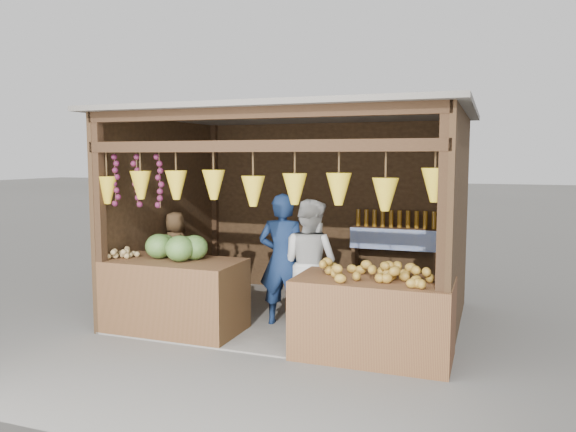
% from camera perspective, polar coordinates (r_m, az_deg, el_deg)
% --- Properties ---
extents(ground, '(80.00, 80.00, 0.00)m').
position_cam_1_polar(ground, '(7.48, 0.91, -10.20)').
color(ground, '#514F49').
rests_on(ground, ground).
extents(stall_structure, '(4.30, 3.30, 2.66)m').
position_cam_1_polar(stall_structure, '(7.17, 0.57, 2.63)').
color(stall_structure, slate).
rests_on(stall_structure, ground).
extents(back_shelf, '(1.25, 0.32, 1.32)m').
position_cam_1_polar(back_shelf, '(8.26, 10.79, -2.55)').
color(back_shelf, '#382314').
rests_on(back_shelf, ground).
extents(counter_left, '(1.66, 0.85, 0.87)m').
position_cam_1_polar(counter_left, '(6.93, -11.59, -7.92)').
color(counter_left, '#452D17').
rests_on(counter_left, ground).
extents(counter_right, '(1.62, 0.85, 0.83)m').
position_cam_1_polar(counter_right, '(6.01, 8.61, -10.21)').
color(counter_right, '#532F1B').
rests_on(counter_right, ground).
extents(stool, '(0.29, 0.29, 0.27)m').
position_cam_1_polar(stool, '(8.20, -11.26, -7.89)').
color(stool, black).
rests_on(stool, ground).
extents(man_standing, '(0.65, 0.47, 1.65)m').
position_cam_1_polar(man_standing, '(6.93, -0.55, -4.49)').
color(man_standing, '#122345').
rests_on(man_standing, ground).
extents(woman_standing, '(0.92, 0.81, 1.58)m').
position_cam_1_polar(woman_standing, '(6.88, 2.23, -4.85)').
color(woman_standing, silver).
rests_on(woman_standing, ground).
extents(vendor_seated, '(0.61, 0.58, 1.06)m').
position_cam_1_polar(vendor_seated, '(8.07, -11.36, -3.32)').
color(vendor_seated, '#503720').
rests_on(vendor_seated, stool).
extents(melon_pile, '(1.00, 0.50, 0.32)m').
position_cam_1_polar(melon_pile, '(6.88, -11.30, -2.95)').
color(melon_pile, '#164712').
rests_on(melon_pile, counter_left).
extents(tanfruit_pile, '(0.34, 0.40, 0.13)m').
position_cam_1_polar(tanfruit_pile, '(7.11, -16.33, -3.58)').
color(tanfruit_pile, '#9B7E47').
rests_on(tanfruit_pile, counter_left).
extents(mango_pile, '(1.40, 0.64, 0.22)m').
position_cam_1_polar(mango_pile, '(5.84, 8.57, -5.37)').
color(mango_pile, '#AE4717').
rests_on(mango_pile, counter_right).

